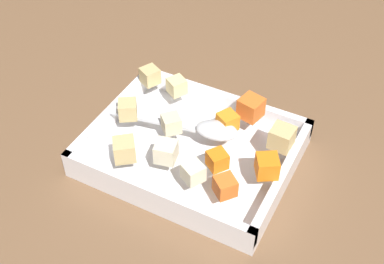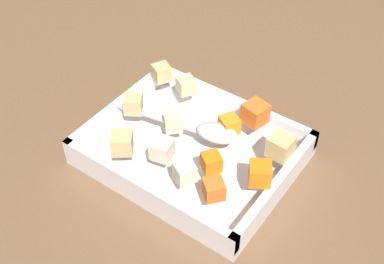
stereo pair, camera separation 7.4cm
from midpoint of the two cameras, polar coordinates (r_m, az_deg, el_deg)
ground_plane at (r=0.78m, az=-4.08°, el=-3.57°), size 4.00×4.00×0.00m
baking_dish at (r=0.77m, az=-2.75°, el=-2.38°), size 0.30×0.24×0.05m
carrot_chunk_far_left at (r=0.76m, az=1.20°, el=1.06°), size 0.04×0.04×0.03m
carrot_chunk_corner_nw at (r=0.78m, az=3.90°, el=2.61°), size 0.04×0.04×0.03m
carrot_chunk_near_right at (r=0.70m, az=-0.18°, el=-3.30°), size 0.04×0.04×0.03m
carrot_chunk_corner_ne at (r=0.67m, az=0.55°, el=-6.26°), size 0.04×0.04×0.03m
carrot_chunk_front_center at (r=0.70m, az=5.49°, el=-3.81°), size 0.04×0.04×0.03m
potato_chunk_corner_sw at (r=0.72m, az=-10.53°, el=-2.08°), size 0.04×0.04×0.03m
potato_chunk_mid_right at (r=0.71m, az=-6.16°, el=-2.25°), size 0.03×0.03×0.03m
potato_chunk_heap_top at (r=0.85m, az=-7.26°, el=6.17°), size 0.04×0.04×0.03m
potato_chunk_corner_se at (r=0.79m, az=-9.92°, el=2.37°), size 0.04×0.04×0.03m
potato_chunk_rim_edge at (r=0.82m, az=-4.32°, el=5.04°), size 0.04×0.04×0.03m
potato_chunk_near_left at (r=0.73m, az=7.19°, el=-0.76°), size 0.03×0.03×0.03m
potato_chunk_mid_left at (r=0.76m, az=-5.15°, el=0.82°), size 0.04×0.04×0.03m
potato_chunk_near_spoon at (r=0.69m, az=-2.99°, el=-4.70°), size 0.04×0.04×0.03m
serving_spoon at (r=0.75m, az=-1.03°, el=0.22°), size 0.21×0.06×0.02m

